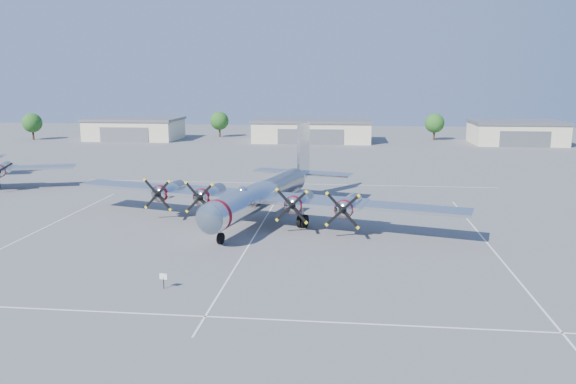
# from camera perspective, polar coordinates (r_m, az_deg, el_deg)

# --- Properties ---
(ground) EXTENTS (260.00, 260.00, 0.00)m
(ground) POSITION_cam_1_polar(r_m,az_deg,el_deg) (57.74, -2.93, -3.68)
(ground) COLOR #59595C
(ground) RESTS_ON ground
(parking_lines) EXTENTS (60.00, 50.08, 0.01)m
(parking_lines) POSITION_cam_1_polar(r_m,az_deg,el_deg) (56.08, -3.21, -4.13)
(parking_lines) COLOR silver
(parking_lines) RESTS_ON ground
(hangar_west) EXTENTS (22.60, 14.60, 5.40)m
(hangar_west) POSITION_cam_1_polar(r_m,az_deg,el_deg) (147.76, -15.30, 6.24)
(hangar_west) COLOR beige
(hangar_west) RESTS_ON ground
(hangar_center) EXTENTS (28.60, 14.60, 5.40)m
(hangar_center) POSITION_cam_1_polar(r_m,az_deg,el_deg) (137.84, 2.50, 6.29)
(hangar_center) COLOR beige
(hangar_center) RESTS_ON ground
(hangar_east) EXTENTS (20.60, 14.60, 5.40)m
(hangar_east) POSITION_cam_1_polar(r_m,az_deg,el_deg) (142.97, 22.17, 5.64)
(hangar_east) COLOR beige
(hangar_east) RESTS_ON ground
(tree_far_west) EXTENTS (4.80, 4.80, 6.64)m
(tree_far_west) POSITION_cam_1_polar(r_m,az_deg,el_deg) (155.09, -24.55, 6.40)
(tree_far_west) COLOR #382619
(tree_far_west) RESTS_ON ground
(tree_west) EXTENTS (4.80, 4.80, 6.64)m
(tree_west) POSITION_cam_1_polar(r_m,az_deg,el_deg) (149.35, -6.98, 7.19)
(tree_west) COLOR #382619
(tree_west) RESTS_ON ground
(tree_east) EXTENTS (4.80, 4.80, 6.64)m
(tree_east) POSITION_cam_1_polar(r_m,az_deg,el_deg) (144.97, 14.67, 6.78)
(tree_east) COLOR #382619
(tree_east) RESTS_ON ground
(main_bomber_b29) EXTENTS (49.45, 39.73, 9.58)m
(main_bomber_b29) POSITION_cam_1_polar(r_m,az_deg,el_deg) (61.39, -2.41, -2.76)
(main_bomber_b29) COLOR silver
(main_bomber_b29) RESTS_ON ground
(info_placard) EXTENTS (0.60, 0.15, 1.15)m
(info_placard) POSITION_cam_1_polar(r_m,az_deg,el_deg) (42.24, -12.54, -8.53)
(info_placard) COLOR black
(info_placard) RESTS_ON ground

